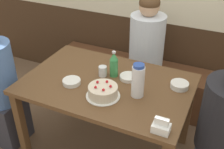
# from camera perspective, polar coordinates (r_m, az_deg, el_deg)

# --- Properties ---
(ground_plane) EXTENTS (12.00, 12.00, 0.00)m
(ground_plane) POSITION_cam_1_polar(r_m,az_deg,el_deg) (2.67, -0.90, -14.81)
(ground_plane) COLOR brown
(bench_seat) EXTENTS (1.92, 0.38, 0.46)m
(bench_seat) POSITION_cam_1_polar(r_m,az_deg,el_deg) (3.11, 5.72, -1.63)
(bench_seat) COLOR #56331E
(bench_seat) RESTS_ON ground_plane
(dining_table) EXTENTS (1.31, 0.86, 0.73)m
(dining_table) POSITION_cam_1_polar(r_m,az_deg,el_deg) (2.24, -1.04, -3.56)
(dining_table) COLOR brown
(dining_table) RESTS_ON ground_plane
(birthday_cake) EXTENTS (0.25, 0.25, 0.10)m
(birthday_cake) POSITION_cam_1_polar(r_m,az_deg,el_deg) (2.02, -1.85, -3.44)
(birthday_cake) COLOR white
(birthday_cake) RESTS_ON dining_table
(water_pitcher) EXTENTS (0.09, 0.09, 0.26)m
(water_pitcher) POSITION_cam_1_polar(r_m,az_deg,el_deg) (1.99, 5.30, -1.25)
(water_pitcher) COLOR white
(water_pitcher) RESTS_ON dining_table
(soju_bottle) EXTENTS (0.07, 0.07, 0.22)m
(soju_bottle) POSITION_cam_1_polar(r_m,az_deg,el_deg) (2.22, 0.38, 2.07)
(soju_bottle) COLOR #388E4C
(soju_bottle) RESTS_ON dining_table
(napkin_holder) EXTENTS (0.11, 0.08, 0.11)m
(napkin_holder) POSITION_cam_1_polar(r_m,az_deg,el_deg) (1.76, 9.97, -10.41)
(napkin_holder) COLOR white
(napkin_holder) RESTS_ON dining_table
(bowl_soup_white) EXTENTS (0.14, 0.14, 0.03)m
(bowl_soup_white) POSITION_cam_1_polar(r_m,az_deg,el_deg) (2.23, 3.39, -0.54)
(bowl_soup_white) COLOR white
(bowl_soup_white) RESTS_ON dining_table
(bowl_rice_small) EXTENTS (0.14, 0.14, 0.04)m
(bowl_rice_small) POSITION_cam_1_polar(r_m,az_deg,el_deg) (2.18, 13.55, -2.11)
(bowl_rice_small) COLOR white
(bowl_rice_small) RESTS_ON dining_table
(bowl_side_dish) EXTENTS (0.14, 0.14, 0.03)m
(bowl_side_dish) POSITION_cam_1_polar(r_m,az_deg,el_deg) (2.19, -8.21, -1.46)
(bowl_side_dish) COLOR white
(bowl_side_dish) RESTS_ON dining_table
(glass_water_tall) EXTENTS (0.07, 0.07, 0.08)m
(glass_water_tall) POSITION_cam_1_polar(r_m,az_deg,el_deg) (2.26, -1.90, 0.68)
(glass_water_tall) COLOR silver
(glass_water_tall) RESTS_ON dining_table
(person_grey_tee) EXTENTS (0.33, 0.34, 1.25)m
(person_grey_tee) POSITION_cam_1_polar(r_m,az_deg,el_deg) (2.79, 6.82, 2.78)
(person_grey_tee) COLOR #33333D
(person_grey_tee) RESTS_ON ground_plane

